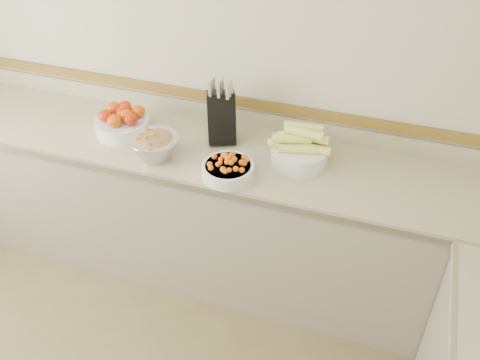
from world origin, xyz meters
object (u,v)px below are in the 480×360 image
(cherry_tomato_bowl, at_px, (228,168))
(rhubarb_bowl, at_px, (155,145))
(corn_bowl, at_px, (300,149))
(knife_block, at_px, (221,116))
(tomato_bowl, at_px, (123,121))

(cherry_tomato_bowl, bearing_deg, rhubarb_bowl, 175.41)
(corn_bowl, xyz_separation_m, rhubarb_bowl, (-0.74, -0.20, -0.00))
(knife_block, xyz_separation_m, corn_bowl, (0.46, -0.08, -0.07))
(cherry_tomato_bowl, distance_m, corn_bowl, 0.40)
(knife_block, relative_size, cherry_tomato_bowl, 1.38)
(tomato_bowl, bearing_deg, cherry_tomato_bowl, -16.36)
(knife_block, distance_m, corn_bowl, 0.48)
(tomato_bowl, xyz_separation_m, cherry_tomato_bowl, (0.71, -0.21, -0.02))
(cherry_tomato_bowl, relative_size, corn_bowl, 0.81)
(cherry_tomato_bowl, height_order, corn_bowl, corn_bowl)
(tomato_bowl, relative_size, rhubarb_bowl, 1.16)
(tomato_bowl, xyz_separation_m, corn_bowl, (1.03, 0.03, 0.01))
(knife_block, height_order, corn_bowl, knife_block)
(knife_block, bearing_deg, cherry_tomato_bowl, -64.60)
(knife_block, xyz_separation_m, cherry_tomato_bowl, (0.15, -0.31, -0.10))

